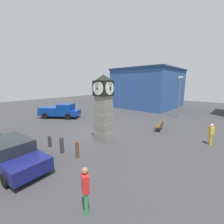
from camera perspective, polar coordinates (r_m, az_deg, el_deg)
ground_plane at (r=13.78m, az=-6.56°, el=-8.17°), size 68.23×68.23×0.00m
clock_tower at (r=11.55m, az=-3.23°, el=1.59°), size 1.53×1.59×5.13m
bollard_near_tower at (r=11.74m, az=-22.67°, el=-10.12°), size 0.23×0.23×0.86m
bollard_mid_row at (r=10.48m, az=-18.61°, el=-11.65°), size 0.25×0.25×1.10m
bollard_far_row at (r=9.55m, az=-13.11°, el=-13.73°), size 0.21×0.21×1.06m
car_by_building at (r=9.88m, az=-33.80°, el=-13.02°), size 4.60×2.03×1.52m
pickup_truck at (r=20.97m, az=-19.22°, el=0.48°), size 5.46×4.30×1.85m
bench at (r=15.18m, az=17.84°, el=-4.77°), size 0.79×1.67×0.90m
pedestrian_near_bench at (r=5.76m, az=-10.07°, el=-26.38°), size 0.46×0.43×1.72m
pedestrian_crossing_lot at (r=13.25m, az=33.52°, el=-6.65°), size 0.39×0.47×1.58m
street_lamp_near_road at (r=21.07m, az=24.27°, el=6.31°), size 0.50×0.24×5.37m
warehouse_blue_far at (r=30.29m, az=13.68°, el=8.83°), size 11.37×12.34×7.17m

